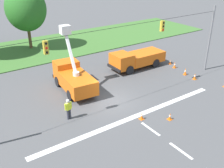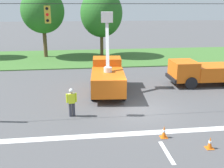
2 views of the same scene
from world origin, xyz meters
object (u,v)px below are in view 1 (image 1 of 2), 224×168
at_px(tree_centre, 26,9).
at_px(road_worker, 68,108).
at_px(traffic_cone_lane_edge_b, 142,116).
at_px(traffic_cone_near_bucket, 170,62).
at_px(traffic_cone_lane_edge_a, 195,76).
at_px(traffic_cone_mid_right, 170,116).
at_px(utility_truck_bucket_lift, 73,77).
at_px(traffic_cone_mid_left, 175,65).
at_px(traffic_cone_far_left, 185,71).
at_px(utility_truck_support_near, 136,59).

bearing_deg(tree_centre, road_worker, -100.41).
distance_m(tree_centre, traffic_cone_lane_edge_b, 23.30).
height_order(road_worker, traffic_cone_near_bucket, road_worker).
relative_size(traffic_cone_lane_edge_a, traffic_cone_lane_edge_b, 1.06).
height_order(traffic_cone_mid_right, traffic_cone_near_bucket, traffic_cone_near_bucket).
distance_m(utility_truck_bucket_lift, traffic_cone_near_bucket, 12.75).
distance_m(utility_truck_bucket_lift, road_worker, 5.16).
height_order(tree_centre, traffic_cone_mid_left, tree_centre).
bearing_deg(tree_centre, traffic_cone_lane_edge_a, -61.83).
distance_m(utility_truck_bucket_lift, traffic_cone_mid_right, 9.90).
xyz_separation_m(traffic_cone_mid_right, traffic_cone_lane_edge_b, (-1.82, 1.31, 0.03)).
xyz_separation_m(road_worker, traffic_cone_mid_left, (14.92, 2.76, -0.64)).
bearing_deg(traffic_cone_far_left, tree_centre, 120.15).
relative_size(road_worker, traffic_cone_lane_edge_a, 2.56).
relative_size(tree_centre, road_worker, 4.82).
bearing_deg(traffic_cone_mid_left, traffic_cone_far_left, -104.55).
bearing_deg(traffic_cone_mid_left, traffic_cone_mid_right, -138.55).
bearing_deg(traffic_cone_mid_left, tree_centre, 124.44).
distance_m(tree_centre, utility_truck_bucket_lift, 15.53).
bearing_deg(traffic_cone_lane_edge_a, tree_centre, 118.17).
bearing_deg(traffic_cone_mid_right, traffic_cone_near_bucket, 44.08).
xyz_separation_m(tree_centre, traffic_cone_mid_left, (11.37, -16.58, -5.16)).
xyz_separation_m(utility_truck_bucket_lift, traffic_cone_mid_right, (3.86, -9.05, -1.09)).
bearing_deg(traffic_cone_near_bucket, traffic_cone_mid_right, -135.92).
bearing_deg(road_worker, traffic_cone_far_left, 2.73).
bearing_deg(traffic_cone_mid_right, tree_centre, 97.09).
bearing_deg(traffic_cone_mid_right, traffic_cone_mid_left, 41.45).
bearing_deg(tree_centre, traffic_cone_mid_left, -55.56).
bearing_deg(traffic_cone_lane_edge_a, utility_truck_support_near, 116.62).
bearing_deg(utility_truck_bucket_lift, traffic_cone_far_left, -17.60).
relative_size(road_worker, traffic_cone_mid_left, 2.42).
relative_size(traffic_cone_lane_edge_b, traffic_cone_far_left, 0.83).
xyz_separation_m(traffic_cone_mid_left, traffic_cone_far_left, (-0.54, -2.07, 0.03)).
distance_m(traffic_cone_mid_left, traffic_cone_near_bucket, 1.23).
height_order(utility_truck_support_near, traffic_cone_lane_edge_b, utility_truck_support_near).
relative_size(road_worker, traffic_cone_far_left, 2.25).
xyz_separation_m(road_worker, traffic_cone_mid_right, (6.54, -4.65, -0.72)).
height_order(tree_centre, utility_truck_support_near, tree_centre).
bearing_deg(utility_truck_support_near, traffic_cone_far_left, -56.09).
xyz_separation_m(tree_centre, utility_truck_bucket_lift, (-0.88, -14.93, -4.16)).
distance_m(traffic_cone_lane_edge_a, traffic_cone_lane_edge_b, 9.92).
bearing_deg(traffic_cone_lane_edge_b, tree_centre, 92.94).
xyz_separation_m(utility_truck_bucket_lift, traffic_cone_mid_left, (12.25, -1.64, -1.01)).
xyz_separation_m(tree_centre, traffic_cone_near_bucket, (11.81, -15.44, -5.24)).
bearing_deg(traffic_cone_mid_right, utility_truck_bucket_lift, 113.12).
distance_m(road_worker, traffic_cone_mid_right, 8.05).
height_order(road_worker, traffic_cone_mid_left, road_worker).
relative_size(traffic_cone_near_bucket, traffic_cone_lane_edge_b, 0.92).
height_order(traffic_cone_near_bucket, traffic_cone_far_left, traffic_cone_far_left).
bearing_deg(traffic_cone_lane_edge_b, utility_truck_support_near, 53.11).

